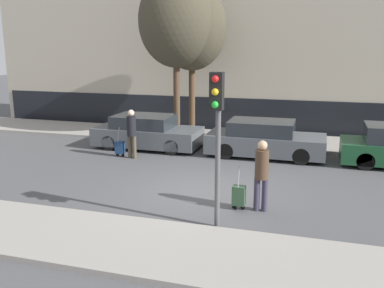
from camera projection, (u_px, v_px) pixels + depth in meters
The scene contains 13 objects.
ground_plane at pixel (200, 191), 12.28m from camera, with size 80.00×80.00×0.00m, color #4C4C4F.
sidewalk_near at pixel (151, 247), 8.77m from camera, with size 28.00×2.50×0.12m.
sidewalk_far at pixel (243, 139), 18.80m from camera, with size 28.00×3.00×0.12m.
building_facade at pixel (259, 6), 20.52m from camera, with size 28.00×2.20×11.95m.
parked_car_0 at pixel (147, 132), 17.40m from camera, with size 4.27×1.92×1.34m.
parked_car_1 at pixel (265, 140), 16.06m from camera, with size 4.36×1.87×1.36m.
pedestrian_left at pixel (132, 131), 15.69m from camera, with size 0.35×0.34×1.82m.
trolley_left at pixel (120, 147), 16.08m from camera, with size 0.34×0.29×1.12m.
pedestrian_right at pixel (262, 171), 10.63m from camera, with size 0.35×0.34×1.82m.
trolley_right at pixel (239, 196), 10.87m from camera, with size 0.34×0.29×1.16m.
traffic_light at pixel (217, 119), 9.22m from camera, with size 0.28×0.47×3.55m.
bare_tree_near_crossing at pixel (176, 21), 17.85m from camera, with size 3.17×3.17×6.91m.
bare_tree_down_street at pixel (192, 28), 18.50m from camera, with size 3.01×3.01×6.57m.
Camera 1 is at (3.13, -11.23, 4.10)m, focal length 40.00 mm.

